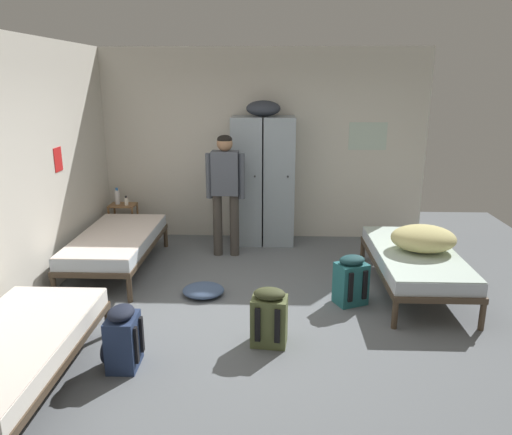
{
  "coord_description": "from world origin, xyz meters",
  "views": [
    {
      "loc": [
        0.19,
        -4.73,
        2.37
      ],
      "look_at": [
        0.0,
        0.26,
        0.95
      ],
      "focal_mm": 34.49,
      "sensor_mm": 36.0,
      "label": 1
    }
  ],
  "objects_px": {
    "bed_left_front": "(11,349)",
    "locker_bank": "(263,178)",
    "lotion_bottle": "(126,201)",
    "shelf_unit": "(124,219)",
    "clothes_pile_denim": "(203,290)",
    "bed_right": "(415,259)",
    "water_bottle": "(117,197)",
    "bedding_heap": "(423,238)",
    "backpack_olive": "(269,317)",
    "bed_left_rear": "(116,242)",
    "backpack_navy": "(122,339)",
    "person_traveler": "(225,184)",
    "backpack_teal": "(350,281)"
  },
  "relations": [
    {
      "from": "bed_left_front",
      "to": "clothes_pile_denim",
      "type": "bearing_deg",
      "value": 57.02
    },
    {
      "from": "bedding_heap",
      "to": "water_bottle",
      "type": "distance_m",
      "value": 4.33
    },
    {
      "from": "clothes_pile_denim",
      "to": "bed_left_front",
      "type": "bearing_deg",
      "value": -122.98
    },
    {
      "from": "bed_left_rear",
      "to": "water_bottle",
      "type": "relative_size",
      "value": 7.75
    },
    {
      "from": "bed_left_rear",
      "to": "bedding_heap",
      "type": "distance_m",
      "value": 3.71
    },
    {
      "from": "lotion_bottle",
      "to": "shelf_unit",
      "type": "bearing_deg",
      "value": 150.26
    },
    {
      "from": "lotion_bottle",
      "to": "bed_right",
      "type": "bearing_deg",
      "value": -22.88
    },
    {
      "from": "lotion_bottle",
      "to": "person_traveler",
      "type": "bearing_deg",
      "value": -18.07
    },
    {
      "from": "person_traveler",
      "to": "backpack_teal",
      "type": "distance_m",
      "value": 2.21
    },
    {
      "from": "backpack_olive",
      "to": "bed_left_rear",
      "type": "bearing_deg",
      "value": 138.53
    },
    {
      "from": "bed_left_front",
      "to": "lotion_bottle",
      "type": "distance_m",
      "value": 3.68
    },
    {
      "from": "backpack_navy",
      "to": "lotion_bottle",
      "type": "bearing_deg",
      "value": 105.43
    },
    {
      "from": "bed_left_rear",
      "to": "bedding_heap",
      "type": "bearing_deg",
      "value": -7.63
    },
    {
      "from": "bed_left_front",
      "to": "lotion_bottle",
      "type": "bearing_deg",
      "value": 92.81
    },
    {
      "from": "bed_left_front",
      "to": "bed_left_rear",
      "type": "relative_size",
      "value": 1.0
    },
    {
      "from": "bed_right",
      "to": "lotion_bottle",
      "type": "distance_m",
      "value": 4.11
    },
    {
      "from": "locker_bank",
      "to": "water_bottle",
      "type": "relative_size",
      "value": 8.45
    },
    {
      "from": "bed_left_front",
      "to": "bed_left_rear",
      "type": "height_order",
      "value": "same"
    },
    {
      "from": "bedding_heap",
      "to": "water_bottle",
      "type": "height_order",
      "value": "water_bottle"
    },
    {
      "from": "person_traveler",
      "to": "backpack_navy",
      "type": "relative_size",
      "value": 3.01
    },
    {
      "from": "bed_left_front",
      "to": "bed_right",
      "type": "height_order",
      "value": "same"
    },
    {
      "from": "bed_left_rear",
      "to": "water_bottle",
      "type": "xyz_separation_m",
      "value": [
        -0.33,
        1.17,
        0.3
      ]
    },
    {
      "from": "bed_left_rear",
      "to": "water_bottle",
      "type": "bearing_deg",
      "value": 105.75
    },
    {
      "from": "bed_right",
      "to": "lotion_bottle",
      "type": "height_order",
      "value": "lotion_bottle"
    },
    {
      "from": "bed_left_front",
      "to": "backpack_navy",
      "type": "distance_m",
      "value": 0.83
    },
    {
      "from": "water_bottle",
      "to": "backpack_teal",
      "type": "height_order",
      "value": "water_bottle"
    },
    {
      "from": "locker_bank",
      "to": "backpack_navy",
      "type": "bearing_deg",
      "value": -108.15
    },
    {
      "from": "backpack_navy",
      "to": "shelf_unit",
      "type": "bearing_deg",
      "value": 106.38
    },
    {
      "from": "person_traveler",
      "to": "bed_left_rear",
      "type": "bearing_deg",
      "value": -155.21
    },
    {
      "from": "bed_left_rear",
      "to": "clothes_pile_denim",
      "type": "bearing_deg",
      "value": -30.69
    },
    {
      "from": "person_traveler",
      "to": "backpack_olive",
      "type": "xyz_separation_m",
      "value": [
        0.62,
        -2.35,
        -0.74
      ]
    },
    {
      "from": "water_bottle",
      "to": "backpack_teal",
      "type": "relative_size",
      "value": 0.45
    },
    {
      "from": "bed_right",
      "to": "bedding_heap",
      "type": "height_order",
      "value": "bedding_heap"
    },
    {
      "from": "shelf_unit",
      "to": "lotion_bottle",
      "type": "distance_m",
      "value": 0.3
    },
    {
      "from": "clothes_pile_denim",
      "to": "person_traveler",
      "type": "bearing_deg",
      "value": 84.19
    },
    {
      "from": "bed_left_front",
      "to": "locker_bank",
      "type": "bearing_deg",
      "value": 64.13
    },
    {
      "from": "locker_bank",
      "to": "backpack_teal",
      "type": "xyz_separation_m",
      "value": [
        1.0,
        -2.05,
        -0.71
      ]
    },
    {
      "from": "bedding_heap",
      "to": "person_traveler",
      "type": "relative_size",
      "value": 0.43
    },
    {
      "from": "lotion_bottle",
      "to": "clothes_pile_denim",
      "type": "height_order",
      "value": "lotion_bottle"
    },
    {
      "from": "bedding_heap",
      "to": "backpack_teal",
      "type": "distance_m",
      "value": 0.99
    },
    {
      "from": "bedding_heap",
      "to": "backpack_navy",
      "type": "bearing_deg",
      "value": -150.51
    },
    {
      "from": "bedding_heap",
      "to": "backpack_olive",
      "type": "height_order",
      "value": "bedding_heap"
    },
    {
      "from": "bed_left_front",
      "to": "backpack_navy",
      "type": "relative_size",
      "value": 3.45
    },
    {
      "from": "backpack_olive",
      "to": "person_traveler",
      "type": "bearing_deg",
      "value": 104.87
    },
    {
      "from": "bed_left_rear",
      "to": "lotion_bottle",
      "type": "bearing_deg",
      "value": 99.21
    },
    {
      "from": "bed_left_front",
      "to": "clothes_pile_denim",
      "type": "relative_size",
      "value": 4.04
    },
    {
      "from": "bedding_heap",
      "to": "person_traveler",
      "type": "bearing_deg",
      "value": 154.62
    },
    {
      "from": "bed_right",
      "to": "clothes_pile_denim",
      "type": "bearing_deg",
      "value": -174.59
    },
    {
      "from": "bed_left_rear",
      "to": "bed_right",
      "type": "bearing_deg",
      "value": -7.67
    },
    {
      "from": "bed_right",
      "to": "bedding_heap",
      "type": "bearing_deg",
      "value": -6.01
    }
  ]
}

